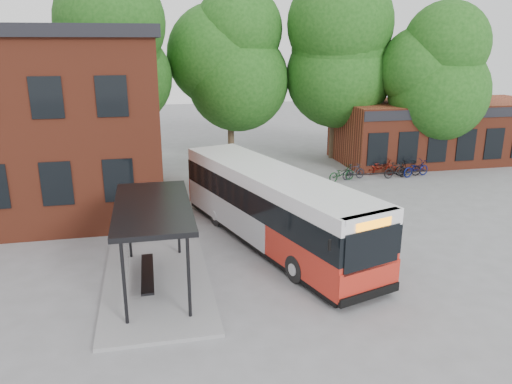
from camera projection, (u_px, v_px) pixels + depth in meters
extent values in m
plane|color=slate|center=(280.00, 262.00, 18.53)|extent=(100.00, 100.00, 0.00)
imported|color=#12391A|center=(342.00, 173.00, 29.09)|extent=(1.90, 1.15, 0.94)
imported|color=#22222D|center=(354.00, 172.00, 29.47)|extent=(1.64, 0.81, 0.95)
imported|color=#5E1009|center=(380.00, 167.00, 30.42)|extent=(2.00, 1.07, 1.00)
imported|color=black|center=(396.00, 170.00, 29.77)|extent=(1.64, 0.63, 0.96)
imported|color=#0A1353|center=(416.00, 168.00, 30.10)|extent=(2.02, 1.14, 1.00)
imported|color=black|center=(408.00, 168.00, 30.24)|extent=(1.67, 0.64, 0.98)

